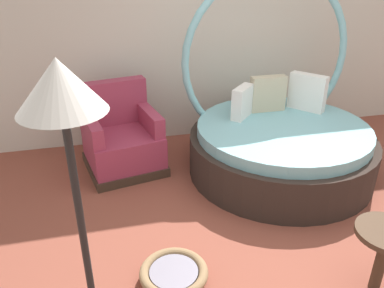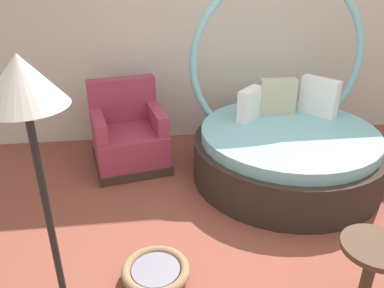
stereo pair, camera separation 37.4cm
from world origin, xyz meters
name	(u,v)px [view 1 (the left image)]	position (x,y,z in m)	size (l,w,h in m)	color
ground_plane	(289,232)	(0.00, 0.00, -0.01)	(8.00, 8.00, 0.02)	brown
back_wall	(220,9)	(0.00, 2.25, 1.59)	(8.00, 0.12, 3.18)	beige
round_daybed	(279,137)	(0.35, 1.06, 0.39)	(1.98, 1.98, 2.11)	#2D231E
red_armchair	(122,140)	(-1.33, 1.51, 0.33)	(0.94, 0.94, 0.94)	#38281E
pet_basket	(174,275)	(-1.10, -0.35, 0.07)	(0.51, 0.51, 0.13)	#8E704C
floor_lamp	(65,122)	(-1.65, -0.78, 1.53)	(0.40, 0.40, 1.82)	black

